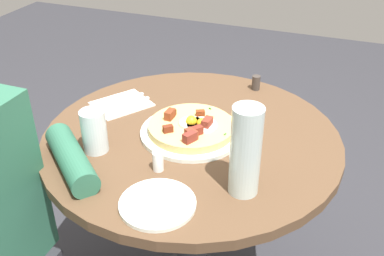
{
  "coord_description": "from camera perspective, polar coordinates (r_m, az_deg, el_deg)",
  "views": [
    {
      "loc": [
        -1.02,
        -0.39,
        1.39
      ],
      "look_at": [
        0.0,
        -0.0,
        0.73
      ],
      "focal_mm": 42.0,
      "sensor_mm": 36.0,
      "label": 1
    }
  ],
  "objects": [
    {
      "name": "knife",
      "position": [
        1.44,
        -8.61,
        2.9
      ],
      "size": [
        0.16,
        0.11,
        0.0
      ],
      "primitive_type": "cube",
      "rotation": [
        0.0,
        0.0,
        2.56
      ],
      "color": "silver",
      "rests_on": "napkin"
    },
    {
      "name": "bread_plate",
      "position": [
        1.04,
        -4.4,
        -9.59
      ],
      "size": [
        0.18,
        0.18,
        0.01
      ],
      "primitive_type": "cylinder",
      "color": "silver",
      "rests_on": "dining_table"
    },
    {
      "name": "pepper_shaker",
      "position": [
        1.54,
        8.13,
        5.72
      ],
      "size": [
        0.03,
        0.03,
        0.05
      ],
      "primitive_type": "cylinder",
      "color": "#3F3833",
      "rests_on": "dining_table"
    },
    {
      "name": "breakfast_pizza",
      "position": [
        1.27,
        0.09,
        0.18
      ],
      "size": [
        0.25,
        0.25,
        0.05
      ],
      "color": "tan",
      "rests_on": "pizza_plate"
    },
    {
      "name": "dining_table",
      "position": [
        1.38,
        -0.08,
        -6.6
      ],
      "size": [
        0.85,
        0.85,
        0.71
      ],
      "color": "brown",
      "rests_on": "ground_plane"
    },
    {
      "name": "water_bottle",
      "position": [
        1.02,
        6.82,
        -2.97
      ],
      "size": [
        0.07,
        0.07,
        0.23
      ],
      "primitive_type": "cylinder",
      "color": "silver",
      "rests_on": "dining_table"
    },
    {
      "name": "salt_shaker",
      "position": [
        1.14,
        -4.34,
        -4.22
      ],
      "size": [
        0.03,
        0.03,
        0.05
      ],
      "primitive_type": "cylinder",
      "color": "white",
      "rests_on": "dining_table"
    },
    {
      "name": "napkin",
      "position": [
        1.46,
        -8.93,
        3.02
      ],
      "size": [
        0.22,
        0.21,
        0.0
      ],
      "primitive_type": "cube",
      "rotation": [
        0.0,
        0.0,
        2.56
      ],
      "color": "white",
      "rests_on": "dining_table"
    },
    {
      "name": "water_glass",
      "position": [
        1.22,
        -12.32,
        -0.39
      ],
      "size": [
        0.07,
        0.07,
        0.12
      ],
      "primitive_type": "cylinder",
      "color": "silver",
      "rests_on": "dining_table"
    },
    {
      "name": "fork",
      "position": [
        1.47,
        -9.27,
        3.44
      ],
      "size": [
        0.16,
        0.11,
        0.0
      ],
      "primitive_type": "cube",
      "rotation": [
        0.0,
        0.0,
        2.56
      ],
      "color": "silver",
      "rests_on": "napkin"
    },
    {
      "name": "pizza_plate",
      "position": [
        1.29,
        0.09,
        -0.52
      ],
      "size": [
        0.29,
        0.29,
        0.01
      ],
      "primitive_type": "cylinder",
      "color": "silver",
      "rests_on": "dining_table"
    }
  ]
}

